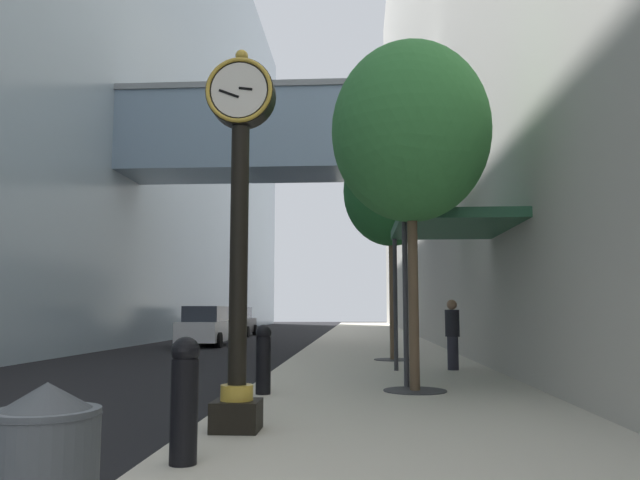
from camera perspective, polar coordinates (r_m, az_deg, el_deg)
ground_plane at (r=28.99m, az=-0.48°, el=-9.50°), size 110.00×110.00×0.00m
sidewalk_right at (r=31.92m, az=4.64°, el=-9.07°), size 5.22×80.00×0.14m
building_block_left at (r=37.51m, az=-19.76°, el=15.58°), size 22.27×80.00×30.83m
building_block_right at (r=36.47m, az=16.32°, el=19.76°), size 9.00×80.00×34.98m
street_clock at (r=7.62m, az=-7.40°, el=2.28°), size 0.84×0.55×4.64m
bollard_nearest at (r=6.07m, az=-12.30°, el=-13.85°), size 0.27×0.27×1.16m
bollard_third at (r=10.75m, az=-5.20°, el=-10.67°), size 0.27×0.27×1.16m
street_tree_near at (r=11.65m, az=8.30°, el=9.71°), size 2.89×2.89×6.31m
street_tree_mid_near at (r=18.37m, az=6.53°, el=4.39°), size 2.79×2.79×6.47m
pedestrian_walking at (r=15.29m, az=12.03°, el=-8.31°), size 0.39×0.49×1.65m
storefront_awning at (r=13.52m, az=11.80°, el=1.08°), size 2.40×3.60×3.30m
car_white_near at (r=27.89m, az=-10.32°, el=-7.81°), size 1.94×4.48×1.72m
car_black_mid at (r=37.76m, az=-7.72°, el=-7.46°), size 2.12×4.61×1.73m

